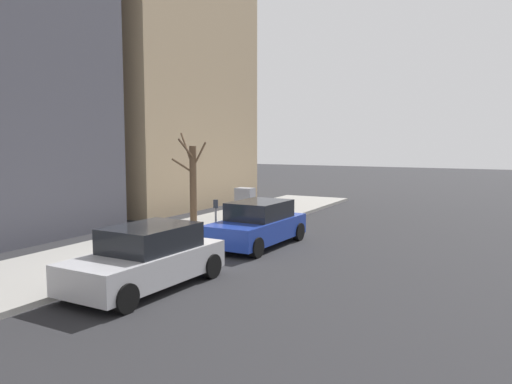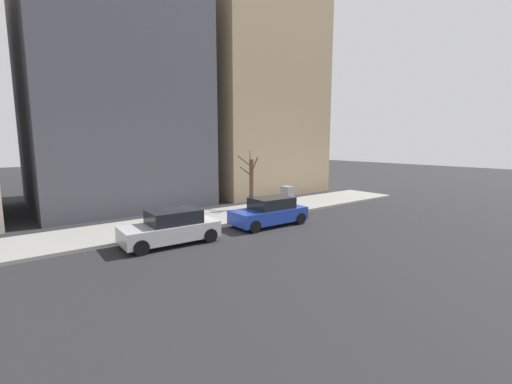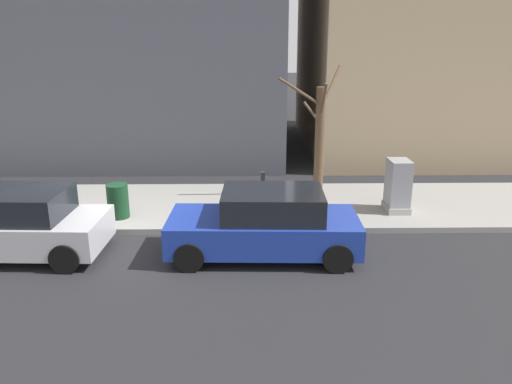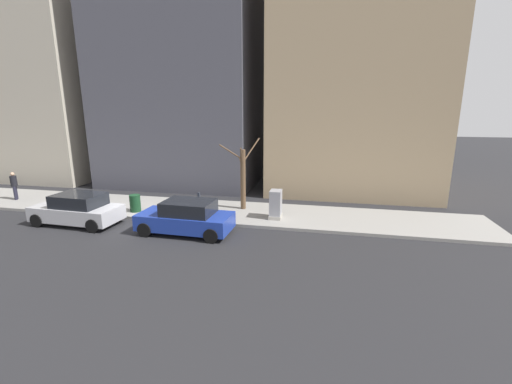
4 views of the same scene
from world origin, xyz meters
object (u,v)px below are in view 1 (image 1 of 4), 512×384
(parked_car_blue, at_px, (258,224))
(trash_bin, at_px, (134,242))
(utility_box, at_px, (245,205))
(bare_tree, at_px, (193,182))
(parked_car_silver, at_px, (147,258))
(parking_meter, at_px, (216,214))

(parked_car_blue, xyz_separation_m, trash_bin, (2.13, 3.82, -0.14))
(parked_car_blue, bearing_deg, utility_box, -53.77)
(bare_tree, relative_size, trash_bin, 4.22)
(trash_bin, bearing_deg, bare_tree, -72.64)
(parked_car_blue, relative_size, parked_car_silver, 1.00)
(parking_meter, bearing_deg, bare_tree, -38.03)
(parked_car_blue, distance_m, utility_box, 4.46)
(parking_meter, distance_m, bare_tree, 2.91)
(parked_car_blue, relative_size, parking_meter, 3.15)
(parked_car_blue, relative_size, bare_tree, 1.12)
(parked_car_blue, height_order, parked_car_silver, same)
(parked_car_silver, bearing_deg, trash_bin, -39.80)
(utility_box, height_order, bare_tree, bare_tree)
(trash_bin, bearing_deg, parking_meter, -96.76)
(parked_car_silver, relative_size, trash_bin, 4.74)
(bare_tree, height_order, trash_bin, bare_tree)
(parking_meter, bearing_deg, utility_box, -77.05)
(parked_car_blue, relative_size, utility_box, 2.97)
(parked_car_blue, height_order, trash_bin, parked_car_blue)
(bare_tree, distance_m, trash_bin, 5.91)
(parked_car_blue, xyz_separation_m, utility_box, (2.53, -3.67, 0.11))
(parked_car_blue, xyz_separation_m, parking_meter, (1.68, 0.02, 0.24))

